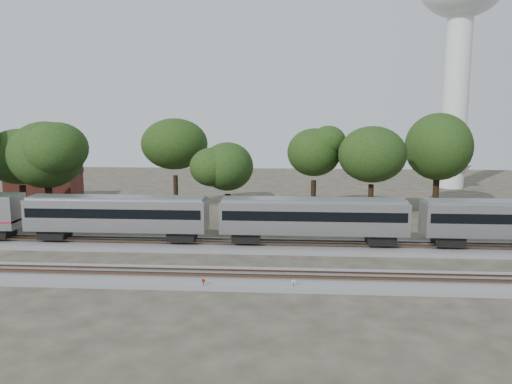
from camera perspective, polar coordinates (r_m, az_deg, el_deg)
ground at (r=44.25m, az=-5.62°, el=-8.32°), size 160.00×160.00×0.00m
track_far at (r=49.89m, az=-4.49°, el=-6.08°), size 160.00×5.00×0.73m
track_near at (r=40.44m, az=-6.57°, el=-9.70°), size 160.00×5.00×0.73m
switch_stand_red at (r=37.98m, az=-6.03°, el=-10.32°), size 0.30×0.07×0.93m
switch_stand_white at (r=37.81m, az=4.28°, el=-10.41°), size 0.28×0.10×0.90m
switch_lever at (r=38.61m, az=5.42°, el=-10.68°), size 0.51×0.33×0.30m
water_tower at (r=97.55m, az=22.41°, el=18.95°), size 15.23×15.23×42.17m
brick_building at (r=83.07m, az=-22.98°, el=0.79°), size 10.81×8.29×4.79m
tree_1 at (r=68.76m, az=-25.33°, el=3.67°), size 7.99×7.99×11.27m
tree_2 at (r=62.58m, az=-22.84°, el=3.91°), size 8.56×8.56×12.07m
tree_3 at (r=67.53m, az=-9.28°, el=5.42°), size 9.31×9.31×13.12m
tree_4 at (r=58.13m, az=-3.29°, el=2.90°), size 7.17×7.17×10.11m
tree_5 at (r=66.27m, az=6.66°, el=4.51°), size 8.25×8.25×11.63m
tree_6 at (r=63.59m, az=13.14°, el=4.18°), size 8.28×8.28×11.67m
tree_7 at (r=71.85m, az=20.11°, el=4.87°), size 8.89×8.89×12.53m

